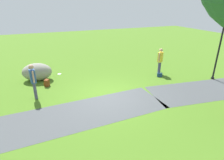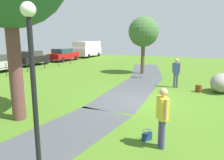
{
  "view_description": "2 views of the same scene",
  "coord_description": "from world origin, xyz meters",
  "px_view_note": "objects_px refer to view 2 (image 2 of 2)",
  "views": [
    {
      "loc": [
        3.11,
        8.05,
        4.46
      ],
      "look_at": [
        -0.25,
        -0.27,
        0.72
      ],
      "focal_mm": 29.97,
      "sensor_mm": 36.0,
      "label": 1
    },
    {
      "loc": [
        -10.05,
        -2.7,
        3.1
      ],
      "look_at": [
        0.37,
        1.77,
        0.82
      ],
      "focal_mm": 35.28,
      "sensor_mm": 36.0,
      "label": 2
    }
  ],
  "objects_px": {
    "man_near_boulder": "(176,71)",
    "backpack_by_boulder": "(198,89)",
    "handbag_on_grass": "(147,136)",
    "parked_hatchback_blue": "(32,58)",
    "parked_coupe_black": "(63,55)",
    "young_tree_near_path": "(143,32)",
    "lamp_post": "(33,80)",
    "lawn_boulder": "(222,83)",
    "delivery_van": "(87,48)",
    "woman_with_handbag": "(162,114)"
  },
  "relations": [
    {
      "from": "parked_hatchback_blue",
      "to": "delivery_van",
      "type": "xyz_separation_m",
      "value": [
        10.69,
        -0.59,
        0.46
      ]
    },
    {
      "from": "lamp_post",
      "to": "parked_coupe_black",
      "type": "relative_size",
      "value": 0.84
    },
    {
      "from": "parked_hatchback_blue",
      "to": "parked_coupe_black",
      "type": "distance_m",
      "value": 4.86
    },
    {
      "from": "man_near_boulder",
      "to": "handbag_on_grass",
      "type": "bearing_deg",
      "value": -178.87
    },
    {
      "from": "young_tree_near_path",
      "to": "handbag_on_grass",
      "type": "relative_size",
      "value": 12.42
    },
    {
      "from": "man_near_boulder",
      "to": "delivery_van",
      "type": "xyz_separation_m",
      "value": [
        15.24,
        14.79,
        0.23
      ]
    },
    {
      "from": "woman_with_handbag",
      "to": "parked_coupe_black",
      "type": "bearing_deg",
      "value": 42.13
    },
    {
      "from": "delivery_van",
      "to": "handbag_on_grass",
      "type": "bearing_deg",
      "value": -146.68
    },
    {
      "from": "lawn_boulder",
      "to": "woman_with_handbag",
      "type": "xyz_separation_m",
      "value": [
        -7.58,
        1.87,
        0.47
      ]
    },
    {
      "from": "woman_with_handbag",
      "to": "handbag_on_grass",
      "type": "distance_m",
      "value": 1.02
    },
    {
      "from": "parked_coupe_black",
      "to": "delivery_van",
      "type": "bearing_deg",
      "value": -0.87
    },
    {
      "from": "parked_hatchback_blue",
      "to": "lawn_boulder",
      "type": "bearing_deg",
      "value": -104.8
    },
    {
      "from": "man_near_boulder",
      "to": "backpack_by_boulder",
      "type": "distance_m",
      "value": 1.7
    },
    {
      "from": "backpack_by_boulder",
      "to": "woman_with_handbag",
      "type": "bearing_deg",
      "value": 174.27
    },
    {
      "from": "young_tree_near_path",
      "to": "parked_coupe_black",
      "type": "height_order",
      "value": "young_tree_near_path"
    },
    {
      "from": "woman_with_handbag",
      "to": "parked_hatchback_blue",
      "type": "xyz_separation_m",
      "value": [
        12.3,
        16.01,
        -0.2
      ]
    },
    {
      "from": "young_tree_near_path",
      "to": "handbag_on_grass",
      "type": "height_order",
      "value": "young_tree_near_path"
    },
    {
      "from": "parked_hatchback_blue",
      "to": "delivery_van",
      "type": "bearing_deg",
      "value": -3.18
    },
    {
      "from": "backpack_by_boulder",
      "to": "parked_hatchback_blue",
      "type": "relative_size",
      "value": 0.1
    },
    {
      "from": "lamp_post",
      "to": "parked_coupe_black",
      "type": "height_order",
      "value": "lamp_post"
    },
    {
      "from": "handbag_on_grass",
      "to": "lawn_boulder",
      "type": "bearing_deg",
      "value": -17.79
    },
    {
      "from": "woman_with_handbag",
      "to": "backpack_by_boulder",
      "type": "distance_m",
      "value": 7.22
    },
    {
      "from": "young_tree_near_path",
      "to": "man_near_boulder",
      "type": "bearing_deg",
      "value": -142.3
    },
    {
      "from": "young_tree_near_path",
      "to": "delivery_van",
      "type": "relative_size",
      "value": 0.91
    },
    {
      "from": "handbag_on_grass",
      "to": "backpack_by_boulder",
      "type": "xyz_separation_m",
      "value": [
        6.87,
        -1.19,
        0.05
      ]
    },
    {
      "from": "lawn_boulder",
      "to": "handbag_on_grass",
      "type": "distance_m",
      "value": 7.69
    },
    {
      "from": "parked_coupe_black",
      "to": "delivery_van",
      "type": "distance_m",
      "value": 5.87
    },
    {
      "from": "parked_hatchback_blue",
      "to": "parked_coupe_black",
      "type": "bearing_deg",
      "value": -5.97
    },
    {
      "from": "lawn_boulder",
      "to": "woman_with_handbag",
      "type": "height_order",
      "value": "woman_with_handbag"
    },
    {
      "from": "lawn_boulder",
      "to": "parked_hatchback_blue",
      "type": "height_order",
      "value": "parked_hatchback_blue"
    },
    {
      "from": "man_near_boulder",
      "to": "handbag_on_grass",
      "type": "xyz_separation_m",
      "value": [
        -7.49,
        -0.15,
        -0.89
      ]
    },
    {
      "from": "handbag_on_grass",
      "to": "parked_hatchback_blue",
      "type": "height_order",
      "value": "parked_hatchback_blue"
    },
    {
      "from": "woman_with_handbag",
      "to": "delivery_van",
      "type": "xyz_separation_m",
      "value": [
        23.0,
        15.41,
        0.26
      ]
    },
    {
      "from": "woman_with_handbag",
      "to": "lawn_boulder",
      "type": "bearing_deg",
      "value": -13.88
    },
    {
      "from": "handbag_on_grass",
      "to": "parked_hatchback_blue",
      "type": "distance_m",
      "value": 19.66
    },
    {
      "from": "woman_with_handbag",
      "to": "parked_coupe_black",
      "type": "height_order",
      "value": "woman_with_handbag"
    },
    {
      "from": "lamp_post",
      "to": "parked_hatchback_blue",
      "type": "height_order",
      "value": "lamp_post"
    },
    {
      "from": "backpack_by_boulder",
      "to": "delivery_van",
      "type": "distance_m",
      "value": 22.64
    },
    {
      "from": "lamp_post",
      "to": "backpack_by_boulder",
      "type": "xyz_separation_m",
      "value": [
        9.75,
        -2.74,
        -2.08
      ]
    },
    {
      "from": "young_tree_near_path",
      "to": "parked_coupe_black",
      "type": "distance_m",
      "value": 13.0
    },
    {
      "from": "delivery_van",
      "to": "woman_with_handbag",
      "type": "bearing_deg",
      "value": -146.17
    },
    {
      "from": "woman_with_handbag",
      "to": "man_near_boulder",
      "type": "height_order",
      "value": "man_near_boulder"
    },
    {
      "from": "lawn_boulder",
      "to": "man_near_boulder",
      "type": "distance_m",
      "value": 2.55
    },
    {
      "from": "lamp_post",
      "to": "man_near_boulder",
      "type": "xyz_separation_m",
      "value": [
        10.37,
        -1.41,
        -1.24
      ]
    },
    {
      "from": "man_near_boulder",
      "to": "parked_hatchback_blue",
      "type": "bearing_deg",
      "value": 73.54
    },
    {
      "from": "young_tree_near_path",
      "to": "man_near_boulder",
      "type": "xyz_separation_m",
      "value": [
        -4.2,
        -3.25,
        -2.37
      ]
    },
    {
      "from": "handbag_on_grass",
      "to": "parked_coupe_black",
      "type": "distance_m",
      "value": 22.6
    },
    {
      "from": "young_tree_near_path",
      "to": "delivery_van",
      "type": "distance_m",
      "value": 16.12
    },
    {
      "from": "parked_hatchback_blue",
      "to": "delivery_van",
      "type": "distance_m",
      "value": 10.72
    },
    {
      "from": "lamp_post",
      "to": "delivery_van",
      "type": "bearing_deg",
      "value": 27.59
    }
  ]
}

